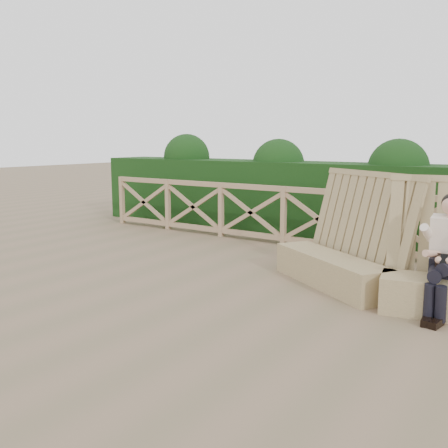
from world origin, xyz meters
The scene contains 5 objects.
ground centered at (0.00, 0.00, 0.00)m, with size 60.00×60.00×0.00m, color brown.
bench centered at (2.01, 1.43, 0.39)m, with size 3.76×1.68×1.55m.
woman centered at (2.59, 1.16, 0.73)m, with size 0.41×0.85×1.37m.
guardrail centered at (0.00, 3.50, 0.55)m, with size 10.10×0.09×1.10m.
hedge centered at (0.00, 4.70, 0.75)m, with size 12.00×1.20×1.50m, color black.
Camera 1 is at (3.66, -4.67, 1.94)m, focal length 40.00 mm.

